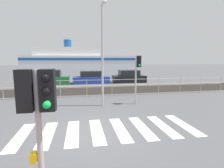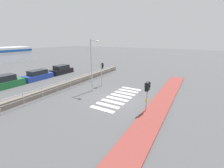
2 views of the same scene
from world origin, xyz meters
name	(u,v)px [view 1 (image 1 of 2)]	position (x,y,z in m)	size (l,w,h in m)	color
ground_plane	(94,131)	(0.00, 0.00, 0.00)	(160.00, 160.00, 0.00)	#4C4C4F
crosswalk	(109,130)	(0.58, 0.00, 0.00)	(6.75, 2.40, 0.01)	silver
seawall	(86,90)	(0.00, 7.16, 0.33)	(24.78, 0.55, 0.66)	#6B6056
harbor_fence	(87,85)	(0.00, 6.28, 0.83)	(22.34, 0.04, 1.27)	#B2B2B5
traffic_light_near	(37,104)	(-1.14, -3.38, 1.98)	(0.58, 0.41, 2.54)	#B2B2B5
traffic_light_far	(138,69)	(2.93, 3.64, 2.14)	(0.34, 0.32, 2.91)	#B2B2B5
streetlamp	(103,43)	(0.82, 3.40, 3.58)	(0.32, 1.13, 5.73)	#B2B2B5
ferry_boat	(79,61)	(-0.66, 37.37, 2.35)	(26.96, 6.20, 7.29)	silver
parked_car_green	(48,78)	(-3.92, 13.55, 0.67)	(4.53, 1.85, 1.57)	#1E6633
parked_car_blue	(91,78)	(0.78, 13.55, 0.59)	(4.08, 1.74, 1.40)	#233D9E
parked_car_black	(129,77)	(5.22, 13.55, 0.62)	(3.82, 1.81, 1.45)	black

